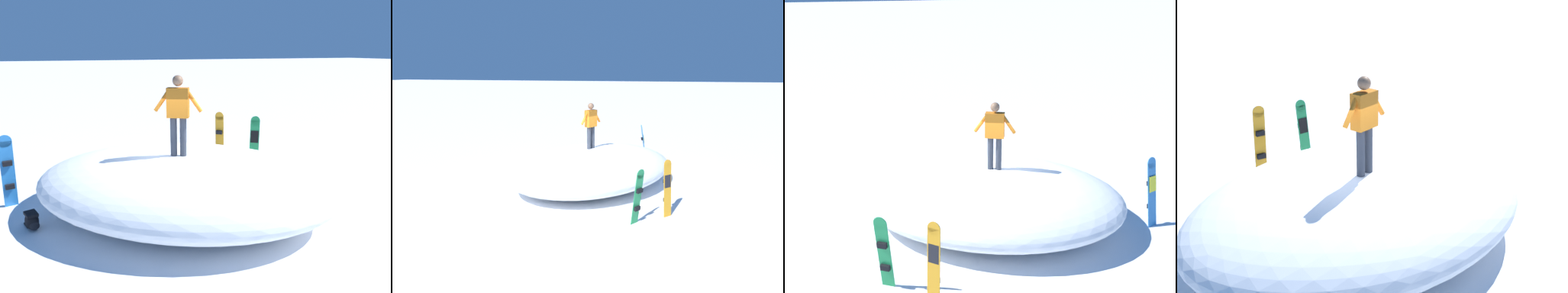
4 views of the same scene
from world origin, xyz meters
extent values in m
plane|color=white|center=(0.00, 0.00, 0.00)|extent=(240.00, 240.00, 0.00)
ellipsoid|color=white|center=(0.11, -0.08, 0.65)|extent=(8.09, 7.65, 1.31)
cylinder|color=#333842|center=(0.05, -0.22, 1.71)|extent=(0.14, 0.14, 0.81)
cylinder|color=#333842|center=(-0.13, -0.12, 1.71)|extent=(0.14, 0.14, 0.81)
cube|color=orange|center=(-0.04, -0.17, 2.42)|extent=(0.50, 0.41, 0.60)
sphere|color=#936B4C|center=(-0.04, -0.17, 2.86)|extent=(0.22, 0.22, 0.22)
cylinder|color=orange|center=(0.23, -0.32, 2.47)|extent=(0.38, 0.26, 0.50)
cylinder|color=orange|center=(-0.32, -0.02, 2.47)|extent=(0.38, 0.26, 0.50)
cube|color=orange|center=(2.24, 2.64, 0.77)|extent=(0.27, 0.28, 1.53)
cylinder|color=orange|center=(2.20, 2.60, 1.53)|extent=(0.21, 0.22, 0.26)
cube|color=black|center=(2.23, 2.63, 1.04)|extent=(0.18, 0.18, 0.37)
cube|color=black|center=(2.19, 2.59, 1.04)|extent=(0.19, 0.19, 0.11)
cube|color=black|center=(2.22, 2.62, 0.49)|extent=(0.19, 0.19, 0.11)
cube|color=#1E8C47|center=(2.99, 1.86, 0.73)|extent=(0.33, 0.31, 1.46)
cylinder|color=#1E8C47|center=(3.04, 1.93, 1.45)|extent=(0.25, 0.20, 0.27)
cube|color=black|center=(3.00, 1.87, 0.99)|extent=(0.21, 0.17, 0.35)
cube|color=black|center=(3.04, 1.92, 0.99)|extent=(0.20, 0.18, 0.12)
cube|color=black|center=(3.00, 1.87, 0.47)|extent=(0.20, 0.18, 0.12)
cube|color=#2672BF|center=(-3.46, 1.47, 0.78)|extent=(0.34, 0.32, 1.57)
cylinder|color=#2672BF|center=(-3.43, 1.35, 1.57)|extent=(0.29, 0.13, 0.28)
cube|color=yellow|center=(-3.46, 1.46, 1.06)|extent=(0.25, 0.12, 0.38)
cube|color=black|center=(-3.44, 1.39, 1.06)|extent=(0.20, 0.13, 0.12)
cube|color=black|center=(-3.46, 1.47, 0.50)|extent=(0.20, 0.13, 0.12)
ellipsoid|color=black|center=(-3.00, 0.19, 0.18)|extent=(0.35, 0.43, 0.35)
ellipsoid|color=black|center=(-2.96, 0.03, 0.12)|extent=(0.21, 0.16, 0.17)
cube|color=black|center=(-3.00, 0.19, 0.32)|extent=(0.30, 0.36, 0.06)
cylinder|color=black|center=(-3.00, 0.41, 0.01)|extent=(0.11, 0.26, 0.04)
cylinder|color=black|center=(-3.13, 0.36, 0.01)|extent=(0.11, 0.26, 0.04)
camera|label=1|loc=(-2.41, -7.13, 3.45)|focal=33.55mm
camera|label=2|loc=(11.26, 2.62, 4.08)|focal=30.08mm
camera|label=3|loc=(4.00, 9.93, 5.70)|focal=44.31mm
camera|label=4|loc=(-7.83, -1.73, 4.90)|focal=47.86mm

